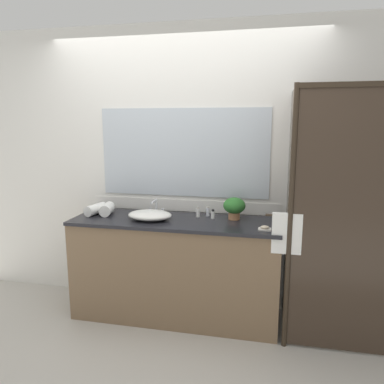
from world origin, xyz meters
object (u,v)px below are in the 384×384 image
amenity_bottle_body_wash (213,214)px  amenity_bottle_conditioner (198,212)px  faucet (156,209)px  rolled_towel_near_edge (96,209)px  rolled_towel_middle (107,209)px  amenity_bottle_shampoo (208,212)px  potted_plant (234,207)px  soap_dish (265,228)px  sink_basin (150,215)px

amenity_bottle_body_wash → amenity_bottle_conditioner: amenity_bottle_conditioner is taller
faucet → amenity_bottle_conditioner: 0.39m
rolled_towel_near_edge → rolled_towel_middle: size_ratio=1.13×
amenity_bottle_conditioner → rolled_towel_near_edge: bearing=-173.9°
amenity_bottle_shampoo → rolled_towel_middle: size_ratio=0.44×
amenity_bottle_body_wash → rolled_towel_near_edge: (-1.07, -0.08, 0.01)m
potted_plant → rolled_towel_near_edge: bearing=-175.7°
potted_plant → soap_dish: bearing=-46.0°
potted_plant → amenity_bottle_conditioner: (-0.32, 0.01, -0.07)m
rolled_towel_middle → potted_plant: bearing=4.3°
sink_basin → potted_plant: size_ratio=2.00×
faucet → amenity_bottle_body_wash: faucet is taller
sink_basin → potted_plant: (0.71, 0.17, 0.07)m
potted_plant → rolled_towel_middle: size_ratio=0.98×
potted_plant → soap_dish: size_ratio=1.92×
sink_basin → soap_dish: (0.98, -0.11, -0.03)m
amenity_bottle_body_wash → rolled_towel_near_edge: rolled_towel_near_edge is taller
faucet → potted_plant: (0.71, -0.01, 0.06)m
amenity_bottle_shampoo → rolled_towel_middle: bearing=-170.7°
faucet → potted_plant: potted_plant is taller
amenity_bottle_body_wash → rolled_towel_near_edge: 1.08m
sink_basin → amenity_bottle_conditioner: (0.39, 0.17, 0.00)m
faucet → potted_plant: size_ratio=0.88×
amenity_bottle_body_wash → amenity_bottle_conditioner: (-0.14, 0.02, 0.01)m
sink_basin → faucet: (-0.00, 0.18, 0.01)m
amenity_bottle_shampoo → amenity_bottle_body_wash: size_ratio=1.07×
amenity_bottle_conditioner → rolled_towel_near_edge: 0.94m
sink_basin → amenity_bottle_shampoo: (0.47, 0.23, 0.00)m
sink_basin → potted_plant: 0.74m
amenity_bottle_body_wash → rolled_towel_middle: (-0.96, -0.07, 0.01)m
amenity_bottle_shampoo → rolled_towel_middle: (-0.91, -0.15, 0.01)m
soap_dish → rolled_towel_middle: size_ratio=0.51×
amenity_bottle_body_wash → sink_basin: bearing=-163.9°
sink_basin → soap_dish: 0.99m
amenity_bottle_shampoo → soap_dish: bearing=-33.7°
faucet → rolled_towel_near_edge: (-0.55, -0.10, -0.00)m
amenity_bottle_conditioner → amenity_bottle_body_wash: bearing=-8.4°
amenity_bottle_shampoo → rolled_towel_middle: rolled_towel_middle is taller
rolled_towel_middle → sink_basin: bearing=-10.5°
potted_plant → rolled_towel_near_edge: potted_plant is taller
soap_dish → amenity_bottle_body_wash: size_ratio=1.24×
rolled_towel_near_edge → soap_dish: bearing=-6.9°
rolled_towel_middle → amenity_bottle_shampoo: bearing=9.3°
faucet → rolled_towel_middle: bearing=-167.5°
amenity_bottle_shampoo → rolled_towel_near_edge: (-1.02, -0.16, 0.01)m
soap_dish → amenity_bottle_body_wash: (-0.45, 0.26, 0.02)m
amenity_bottle_shampoo → amenity_bottle_body_wash: 0.10m
faucet → rolled_towel_middle: size_ratio=0.87×
faucet → rolled_towel_middle: faucet is taller
rolled_towel_near_edge → amenity_bottle_conditioner: bearing=6.1°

